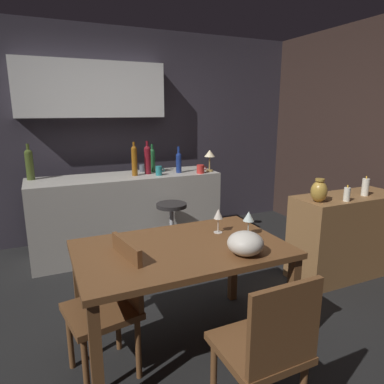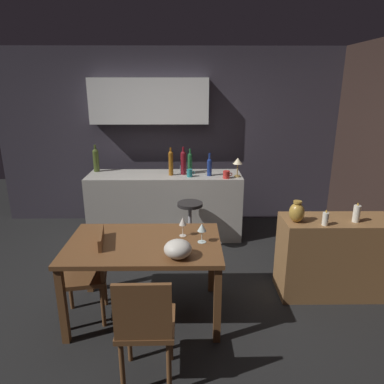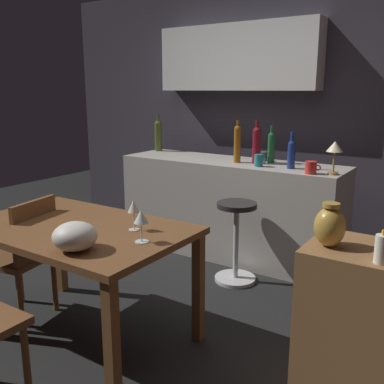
{
  "view_description": "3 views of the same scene",
  "coord_description": "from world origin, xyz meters",
  "px_view_note": "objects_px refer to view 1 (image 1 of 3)",
  "views": [
    {
      "loc": [
        -0.94,
        -2.35,
        1.62
      ],
      "look_at": [
        0.41,
        0.66,
        0.83
      ],
      "focal_mm": 32.13,
      "sensor_mm": 36.0,
      "label": 1
    },
    {
      "loc": [
        0.26,
        -3.21,
        2.09
      ],
      "look_at": [
        0.3,
        0.59,
        0.9
      ],
      "focal_mm": 32.48,
      "sensor_mm": 36.0,
      "label": 2
    },
    {
      "loc": [
        1.83,
        -2.1,
        1.54
      ],
      "look_at": [
        0.12,
        0.48,
        0.81
      ],
      "focal_mm": 40.87,
      "sensor_mm": 36.0,
      "label": 3
    }
  ],
  "objects_px": {
    "wine_bottle_olive": "(29,163)",
    "cup_slate": "(143,168)",
    "dining_table": "(182,258)",
    "chair_near_window": "(111,302)",
    "wine_bottle_green": "(152,159)",
    "fruit_bowl": "(245,243)",
    "cup_red": "(201,169)",
    "chair_by_doorway": "(266,349)",
    "pillar_candle_tall": "(347,194)",
    "sideboard_cabinet": "(345,236)",
    "wine_glass_right": "(249,217)",
    "wine_bottle_ruby": "(148,159)",
    "counter_lamp": "(210,155)",
    "pillar_candle_short": "(365,187)",
    "wine_bottle_cobalt": "(179,161)",
    "vase_brass": "(319,191)",
    "wine_glass_left": "(218,215)",
    "cup_teal": "(159,171)",
    "wine_bottle_amber": "(134,160)",
    "bar_stool": "(172,232)"
  },
  "relations": [
    {
      "from": "wine_glass_left",
      "to": "wine_bottle_olive",
      "type": "distance_m",
      "value": 2.23
    },
    {
      "from": "dining_table",
      "to": "wine_bottle_green",
      "type": "distance_m",
      "value": 1.99
    },
    {
      "from": "wine_bottle_ruby",
      "to": "pillar_candle_tall",
      "type": "relative_size",
      "value": 2.51
    },
    {
      "from": "wine_glass_right",
      "to": "wine_bottle_ruby",
      "type": "relative_size",
      "value": 0.47
    },
    {
      "from": "fruit_bowl",
      "to": "wine_bottle_ruby",
      "type": "xyz_separation_m",
      "value": [
        0.02,
        2.08,
        0.26
      ]
    },
    {
      "from": "chair_by_doorway",
      "to": "fruit_bowl",
      "type": "height_order",
      "value": "chair_by_doorway"
    },
    {
      "from": "wine_bottle_amber",
      "to": "counter_lamp",
      "type": "bearing_deg",
      "value": -6.52
    },
    {
      "from": "bar_stool",
      "to": "pillar_candle_short",
      "type": "relative_size",
      "value": 3.49
    },
    {
      "from": "wine_glass_right",
      "to": "vase_brass",
      "type": "distance_m",
      "value": 0.96
    },
    {
      "from": "counter_lamp",
      "to": "pillar_candle_tall",
      "type": "relative_size",
      "value": 1.71
    },
    {
      "from": "wine_glass_right",
      "to": "cup_red",
      "type": "distance_m",
      "value": 1.63
    },
    {
      "from": "chair_by_doorway",
      "to": "wine_glass_left",
      "type": "distance_m",
      "value": 1.05
    },
    {
      "from": "wine_bottle_olive",
      "to": "cup_slate",
      "type": "bearing_deg",
      "value": -0.1
    },
    {
      "from": "pillar_candle_short",
      "to": "counter_lamp",
      "type": "bearing_deg",
      "value": 124.52
    },
    {
      "from": "fruit_bowl",
      "to": "pillar_candle_short",
      "type": "distance_m",
      "value": 1.78
    },
    {
      "from": "chair_near_window",
      "to": "vase_brass",
      "type": "distance_m",
      "value": 1.99
    },
    {
      "from": "wine_bottle_green",
      "to": "counter_lamp",
      "type": "height_order",
      "value": "wine_bottle_green"
    },
    {
      "from": "wine_glass_right",
      "to": "wine_bottle_ruby",
      "type": "xyz_separation_m",
      "value": [
        -0.19,
        1.8,
        0.2
      ]
    },
    {
      "from": "chair_near_window",
      "to": "cup_red",
      "type": "relative_size",
      "value": 6.86
    },
    {
      "from": "wine_glass_left",
      "to": "counter_lamp",
      "type": "bearing_deg",
      "value": 65.17
    },
    {
      "from": "fruit_bowl",
      "to": "counter_lamp",
      "type": "height_order",
      "value": "counter_lamp"
    },
    {
      "from": "chair_near_window",
      "to": "wine_bottle_green",
      "type": "distance_m",
      "value": 2.23
    },
    {
      "from": "fruit_bowl",
      "to": "pillar_candle_short",
      "type": "bearing_deg",
      "value": 17.88
    },
    {
      "from": "wine_bottle_amber",
      "to": "sideboard_cabinet",
      "type": "bearing_deg",
      "value": -39.7
    },
    {
      "from": "wine_bottle_ruby",
      "to": "counter_lamp",
      "type": "xyz_separation_m",
      "value": [
        0.72,
        -0.15,
        0.02
      ]
    },
    {
      "from": "wine_glass_left",
      "to": "wine_bottle_ruby",
      "type": "bearing_deg",
      "value": 90.58
    },
    {
      "from": "sideboard_cabinet",
      "to": "pillar_candle_tall",
      "type": "distance_m",
      "value": 0.53
    },
    {
      "from": "chair_near_window",
      "to": "vase_brass",
      "type": "height_order",
      "value": "vase_brass"
    },
    {
      "from": "chair_by_doorway",
      "to": "pillar_candle_tall",
      "type": "height_order",
      "value": "pillar_candle_tall"
    },
    {
      "from": "wine_bottle_amber",
      "to": "fruit_bowl",
      "type": "bearing_deg",
      "value": -85.79
    },
    {
      "from": "wine_glass_left",
      "to": "dining_table",
      "type": "bearing_deg",
      "value": -159.07
    },
    {
      "from": "counter_lamp",
      "to": "pillar_candle_tall",
      "type": "distance_m",
      "value": 1.61
    },
    {
      "from": "wine_glass_right",
      "to": "wine_bottle_green",
      "type": "distance_m",
      "value": 1.92
    },
    {
      "from": "dining_table",
      "to": "wine_bottle_ruby",
      "type": "bearing_deg",
      "value": 79.65
    },
    {
      "from": "wine_bottle_ruby",
      "to": "cup_slate",
      "type": "bearing_deg",
      "value": 93.52
    },
    {
      "from": "sideboard_cabinet",
      "to": "wine_bottle_green",
      "type": "height_order",
      "value": "wine_bottle_green"
    },
    {
      "from": "wine_glass_right",
      "to": "fruit_bowl",
      "type": "xyz_separation_m",
      "value": [
        -0.2,
        -0.28,
        -0.06
      ]
    },
    {
      "from": "dining_table",
      "to": "pillar_candle_tall",
      "type": "relative_size",
      "value": 9.09
    },
    {
      "from": "bar_stool",
      "to": "counter_lamp",
      "type": "relative_size",
      "value": 2.58
    },
    {
      "from": "fruit_bowl",
      "to": "cup_red",
      "type": "height_order",
      "value": "cup_red"
    },
    {
      "from": "counter_lamp",
      "to": "pillar_candle_short",
      "type": "relative_size",
      "value": 1.35
    },
    {
      "from": "wine_glass_left",
      "to": "pillar_candle_tall",
      "type": "relative_size",
      "value": 1.21
    },
    {
      "from": "sideboard_cabinet",
      "to": "vase_brass",
      "type": "height_order",
      "value": "vase_brass"
    },
    {
      "from": "wine_bottle_ruby",
      "to": "wine_bottle_cobalt",
      "type": "bearing_deg",
      "value": -12.32
    },
    {
      "from": "dining_table",
      "to": "chair_near_window",
      "type": "bearing_deg",
      "value": -175.42
    },
    {
      "from": "dining_table",
      "to": "wine_bottle_cobalt",
      "type": "height_order",
      "value": "wine_bottle_cobalt"
    },
    {
      "from": "wine_bottle_green",
      "to": "counter_lamp",
      "type": "distance_m",
      "value": 0.68
    },
    {
      "from": "sideboard_cabinet",
      "to": "wine_glass_right",
      "type": "distance_m",
      "value": 1.48
    },
    {
      "from": "wine_bottle_cobalt",
      "to": "pillar_candle_short",
      "type": "xyz_separation_m",
      "value": [
        1.32,
        -1.46,
        -0.13
      ]
    },
    {
      "from": "wine_glass_right",
      "to": "cup_teal",
      "type": "bearing_deg",
      "value": 93.43
    }
  ]
}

